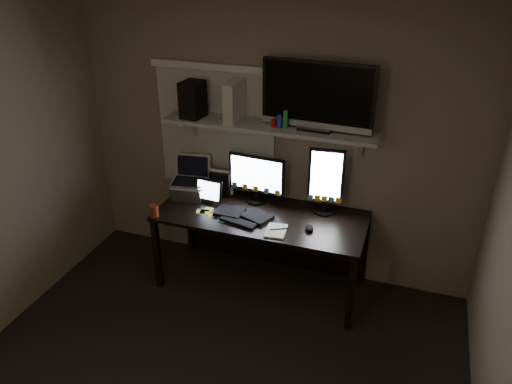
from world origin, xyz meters
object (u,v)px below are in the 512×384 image
at_px(keyboard, 243,214).
at_px(tv, 318,96).
at_px(desk, 265,225).
at_px(laptop, 188,179).
at_px(tablet, 209,191).
at_px(speaker, 193,99).
at_px(cup, 154,211).
at_px(monitor_portrait, 326,181).
at_px(mouse, 309,228).
at_px(game_console, 234,102).
at_px(monitor_landscape, 257,179).

relative_size(keyboard, tv, 0.55).
xyz_separation_m(desk, laptop, (-0.73, -0.02, 0.36)).
height_order(tablet, speaker, speaker).
height_order(desk, tv, tv).
relative_size(tablet, tv, 0.29).
xyz_separation_m(desk, speaker, (-0.67, 0.05, 1.08)).
bearing_deg(cup, tv, 22.99).
xyz_separation_m(desk, cup, (-0.85, -0.44, 0.23)).
relative_size(monitor_portrait, mouse, 5.57).
height_order(mouse, game_console, game_console).
bearing_deg(game_console, mouse, -19.25).
relative_size(monitor_portrait, tv, 0.66).
xyz_separation_m(monitor_landscape, speaker, (-0.56, -0.04, 0.68)).
xyz_separation_m(monitor_portrait, speaker, (-1.17, -0.04, 0.60)).
xyz_separation_m(tv, game_console, (-0.69, -0.02, -0.10)).
bearing_deg(tablet, monitor_landscape, 26.94).
height_order(keyboard, speaker, speaker).
xyz_separation_m(tv, speaker, (-1.06, -0.04, -0.12)).
distance_m(laptop, game_console, 0.85).
bearing_deg(cup, mouse, 9.09).
xyz_separation_m(monitor_portrait, keyboard, (-0.64, -0.29, -0.28)).
distance_m(mouse, speaker, 1.46).
distance_m(desk, tablet, 0.59).
bearing_deg(laptop, keyboard, -24.29).
height_order(tablet, laptop, laptop).
height_order(desk, mouse, mouse).
height_order(mouse, cup, cup).
height_order(monitor_portrait, speaker, speaker).
relative_size(laptop, cup, 3.50).
bearing_deg(monitor_landscape, monitor_portrait, 4.64).
height_order(tablet, game_console, game_console).
bearing_deg(monitor_portrait, tv, 178.83).
xyz_separation_m(monitor_portrait, mouse, (-0.05, -0.33, -0.28)).
xyz_separation_m(tablet, laptop, (-0.22, 0.04, 0.07)).
bearing_deg(speaker, mouse, -8.33).
xyz_separation_m(monitor_landscape, monitor_portrait, (0.61, 0.00, 0.07)).
distance_m(monitor_portrait, speaker, 1.32).
bearing_deg(tv, desk, -164.37).
bearing_deg(monitor_landscape, tv, 3.83).
relative_size(desk, tablet, 6.92).
bearing_deg(monitor_landscape, keyboard, -90.85).
height_order(cup, speaker, speaker).
height_order(keyboard, tv, tv).
relative_size(keyboard, game_console, 1.49).
height_order(monitor_landscape, tablet, monitor_landscape).
xyz_separation_m(laptop, speaker, (0.06, 0.07, 0.72)).
distance_m(tv, speaker, 1.07).
relative_size(monitor_portrait, game_console, 1.80).
height_order(laptop, tv, tv).
relative_size(monitor_landscape, game_console, 1.56).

